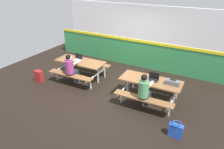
# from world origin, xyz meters

# --- Properties ---
(ground_plane) EXTENTS (10.00, 10.00, 0.02)m
(ground_plane) POSITION_xyz_m (0.00, 0.00, -0.01)
(ground_plane) COLOR black
(accent_backdrop) EXTENTS (8.00, 0.14, 2.60)m
(accent_backdrop) POSITION_xyz_m (0.00, 2.26, 1.25)
(accent_backdrop) COLOR #338C4C
(accent_backdrop) RESTS_ON ground
(picnic_table_left) EXTENTS (1.89, 1.60, 0.74)m
(picnic_table_left) POSITION_xyz_m (-1.41, 0.08, 0.57)
(picnic_table_left) COLOR brown
(picnic_table_left) RESTS_ON ground
(picnic_table_right) EXTENTS (1.89, 1.60, 0.74)m
(picnic_table_right) POSITION_xyz_m (1.41, -0.10, 0.57)
(picnic_table_right) COLOR brown
(picnic_table_right) RESTS_ON ground
(student_nearer) EXTENTS (0.37, 0.53, 1.21)m
(student_nearer) POSITION_xyz_m (-1.39, -0.47, 0.71)
(student_nearer) COLOR #2D2D38
(student_nearer) RESTS_ON ground
(student_further) EXTENTS (0.37, 0.53, 1.21)m
(student_further) POSITION_xyz_m (1.41, -0.66, 0.71)
(student_further) COLOR #2D2D38
(student_further) RESTS_ON ground
(laptop_silver) EXTENTS (0.33, 0.23, 0.22)m
(laptop_silver) POSITION_xyz_m (-1.54, 0.12, 0.79)
(laptop_silver) COLOR silver
(laptop_silver) RESTS_ON picnic_table_left
(laptop_dark) EXTENTS (0.33, 0.23, 0.22)m
(laptop_dark) POSITION_xyz_m (1.47, -0.06, 0.79)
(laptop_dark) COLOR black
(laptop_dark) RESTS_ON picnic_table_right
(toolbox_grey) EXTENTS (0.40, 0.18, 0.18)m
(toolbox_grey) POSITION_xyz_m (2.05, -0.08, 0.81)
(toolbox_grey) COLOR #595B60
(toolbox_grey) RESTS_ON picnic_table_right
(backpack_dark) EXTENTS (0.30, 0.22, 0.44)m
(backpack_dark) POSITION_xyz_m (-2.63, -0.87, 0.22)
(backpack_dark) COLOR maroon
(backpack_dark) RESTS_ON ground
(tote_bag_bright) EXTENTS (0.34, 0.21, 0.43)m
(tote_bag_bright) POSITION_xyz_m (2.52, -1.33, 0.19)
(tote_bag_bright) COLOR #1E47B2
(tote_bag_bright) RESTS_ON ground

